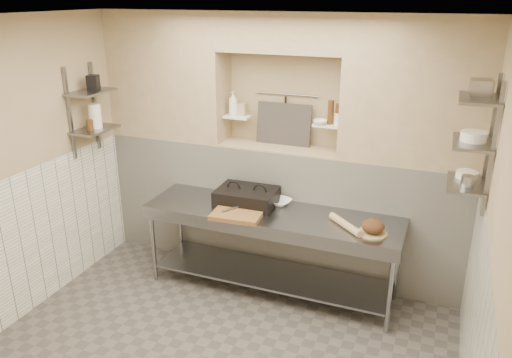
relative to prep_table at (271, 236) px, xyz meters
The scene contains 47 objects.
ceiling 2.51m from the prep_table, 95.19° to the right, with size 4.00×3.90×0.10m, color silver.
wall_left 2.57m from the prep_table, 151.26° to the right, with size 0.10×3.90×2.80m, color tan.
wall_right 2.40m from the prep_table, 31.34° to the right, with size 0.10×3.90×2.80m, color tan.
wall_back 1.12m from the prep_table, 97.49° to the left, with size 4.00×0.10×2.80m, color tan.
backwall_lower 0.58m from the prep_table, 100.73° to the left, with size 4.00×0.40×1.40m, color white.
alcove_sill 0.96m from the prep_table, 100.73° to the left, with size 1.30×0.40×0.02m, color tan.
backwall_pillar_left 2.12m from the prep_table, 158.41° to the left, with size 1.35×0.40×1.40m, color tan.
backwall_pillar_right 1.98m from the prep_table, 24.96° to the left, with size 1.35×0.40×1.40m, color tan.
backwall_header 2.04m from the prep_table, 100.73° to the left, with size 1.30×0.40×0.40m, color tan.
wainscot_left 2.41m from the prep_table, 150.57° to the right, with size 0.02×3.90×1.40m, color white.
wainscot_right 2.22m from the prep_table, 32.15° to the right, with size 0.02×3.90×1.40m, color white.
alcove_shelf_left 1.34m from the prep_table, 136.98° to the left, with size 0.28×0.16×0.03m, color white.
alcove_shelf_right 1.26m from the prep_table, 55.29° to the left, with size 0.28×0.16×0.03m, color white.
utensil_rail 1.50m from the prep_table, 98.30° to the left, with size 0.02×0.02×0.70m, color gray.
hanging_steel 1.35m from the prep_table, 98.52° to the left, with size 0.02×0.02×0.30m, color black.
splash_panel 1.20m from the prep_table, 99.15° to the left, with size 0.60×0.02×0.45m, color #383330.
shelf_rail_left_a 2.38m from the prep_table, behind, with size 0.03×0.03×0.95m, color slate.
shelf_rail_left_b 2.41m from the prep_table, behind, with size 0.03×0.03×0.95m, color slate.
wall_shelf_left_lower 2.17m from the prep_table, behind, with size 0.30×0.50×0.03m, color slate.
wall_shelf_left_upper 2.38m from the prep_table, behind, with size 0.30×0.50×0.03m, color slate.
shelf_rail_right_a 2.22m from the prep_table, ahead, with size 0.03×0.03×1.05m, color slate.
shelf_rail_right_b 2.25m from the prep_table, 10.12° to the right, with size 0.03×0.03×1.05m, color slate.
wall_shelf_right_lower 1.94m from the prep_table, ahead, with size 0.30×0.50×0.03m, color slate.
wall_shelf_right_mid 2.12m from the prep_table, ahead, with size 0.30×0.50×0.03m, color slate.
wall_shelf_right_upper 2.33m from the prep_table, ahead, with size 0.30×0.50×0.03m, color slate.
prep_table is the anchor object (origin of this frame).
panini_press 0.47m from the prep_table, 160.86° to the left, with size 0.62×0.46×0.17m.
cutting_board 0.45m from the prep_table, 142.83° to the right, with size 0.48×0.34×0.04m, color brown.
knife_blade 0.37m from the prep_table, 155.95° to the right, with size 0.27×0.03×0.01m, color gray.
tongs 0.50m from the prep_table, 155.01° to the right, with size 0.02×0.02×0.23m, color gray.
mixing_bowl 0.36m from the prep_table, 87.38° to the left, with size 0.24×0.24×0.06m, color white.
rolling_pin 0.82m from the prep_table, ahead, with size 0.07×0.07×0.45m, color tan.
bread_board 1.06m from the prep_table, ahead, with size 0.27×0.27×0.02m, color tan.
bread_loaf 1.08m from the prep_table, ahead, with size 0.21×0.21×0.13m, color #4C2D19.
bottle_soap 1.48m from the prep_table, 139.19° to the left, with size 0.10×0.10×0.26m, color white.
jar_alcove 1.40m from the prep_table, 132.88° to the left, with size 0.09×0.09×0.13m, color tan.
bowl_alcove 1.26m from the prep_table, 58.37° to the left, with size 0.14×0.14×0.04m, color white.
condiment_a 1.40m from the prep_table, 48.45° to the left, with size 0.06×0.06×0.22m, color #462A12.
condiment_b 1.39m from the prep_table, 53.47° to the left, with size 0.06×0.06×0.24m, color #462A12.
condiment_c 1.36m from the prep_table, 48.42° to the left, with size 0.07×0.07×0.12m, color white.
jug_left 2.24m from the prep_table, behind, with size 0.13×0.13×0.26m, color white.
jar_left 2.21m from the prep_table, behind, with size 0.07×0.07×0.11m, color #462A12.
box_left_upper 2.43m from the prep_table, behind, with size 0.11×0.11×0.15m, color black.
bowl_right 1.95m from the prep_table, ahead, with size 0.18×0.18×0.05m, color white.
canister_right 1.98m from the prep_table, ahead, with size 0.10×0.10×0.10m, color gray.
bowl_right_mid 2.14m from the prep_table, ahead, with size 0.20×0.20×0.07m, color white.
basket_right 2.38m from the prep_table, ahead, with size 0.16×0.20×0.12m, color gray.
Camera 1 is at (1.63, -3.11, 2.96)m, focal length 35.00 mm.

